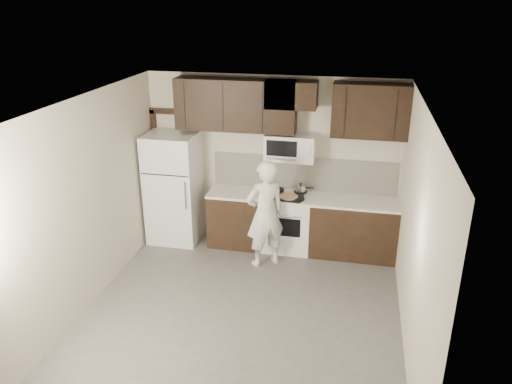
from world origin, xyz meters
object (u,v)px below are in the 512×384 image
(stove, at_px, (287,221))
(refrigerator, at_px, (174,188))
(person, at_px, (265,214))
(microwave, at_px, (290,147))

(stove, distance_m, refrigerator, 1.90)
(person, bearing_deg, microwave, -145.24)
(person, bearing_deg, refrigerator, -54.73)
(stove, bearing_deg, refrigerator, -178.49)
(microwave, height_order, person, microwave)
(microwave, distance_m, person, 1.12)
(stove, distance_m, person, 0.73)
(microwave, relative_size, person, 0.46)
(refrigerator, bearing_deg, microwave, 5.15)
(stove, distance_m, microwave, 1.20)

